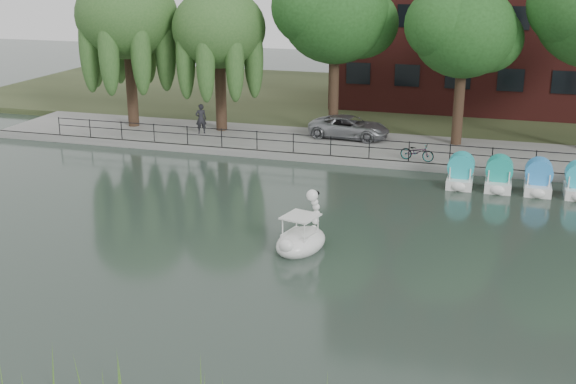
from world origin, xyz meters
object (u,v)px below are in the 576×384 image
at_px(bicycle, 417,151).
at_px(pedestrian, 201,117).
at_px(minivan, 349,126).
at_px(swan_boat, 302,237).

relative_size(bicycle, pedestrian, 0.87).
xyz_separation_m(minivan, swan_boat, (1.61, -15.57, -0.67)).
height_order(bicycle, pedestrian, pedestrian).
bearing_deg(minivan, bicycle, -127.53).
bearing_deg(pedestrian, bicycle, 136.76).
distance_m(minivan, pedestrian, 8.52).
bearing_deg(swan_boat, bicycle, 91.64).
height_order(pedestrian, swan_boat, pedestrian).
bearing_deg(minivan, swan_boat, -170.48).
bearing_deg(pedestrian, swan_boat, 92.46).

